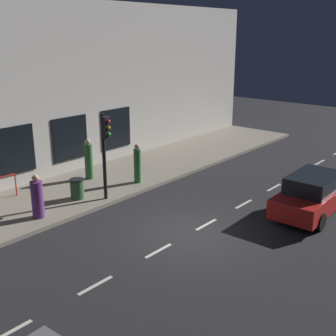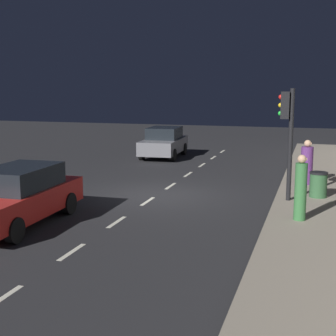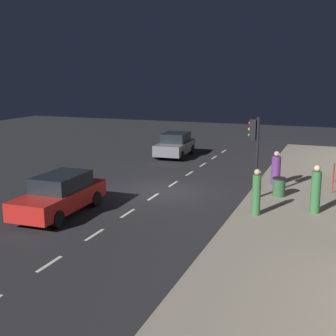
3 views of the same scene
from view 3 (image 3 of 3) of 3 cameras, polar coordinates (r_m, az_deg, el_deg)
name	(u,v)px [view 3 (image 3 of 3)]	position (r m, az deg, el deg)	size (l,w,h in m)	color
ground_plane	(161,192)	(21.18, -0.85, -3.01)	(60.00, 60.00, 0.00)	#232326
sidewalk	(299,204)	(19.78, 16.25, -4.36)	(4.50, 32.00, 0.15)	gray
lane_centre_line	(153,197)	(20.29, -1.90, -3.68)	(0.12, 27.20, 0.01)	beige
traffic_light	(255,143)	(19.39, 10.95, 3.09)	(0.49, 0.32, 3.52)	black
parked_car_0	(60,194)	(18.20, -13.53, -3.28)	(1.91, 4.62, 1.58)	red
parked_car_1	(175,145)	(29.97, 0.90, 2.96)	(2.04, 4.14, 1.58)	slate
pedestrian_0	(256,193)	(17.39, 11.17, -3.20)	(0.38, 0.38, 1.79)	#336B38
pedestrian_1	(316,191)	(18.21, 18.25, -2.77)	(0.48, 0.48, 1.89)	#336B38
pedestrian_2	(276,169)	(22.38, 13.56, -0.19)	(0.52, 0.52, 1.64)	#5B2D70
trash_bin	(279,187)	(20.35, 13.92, -2.34)	(0.58, 0.58, 0.83)	#2D5633
red_railing	(334,172)	(22.61, 20.32, -0.52)	(0.05, 2.20, 0.97)	red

